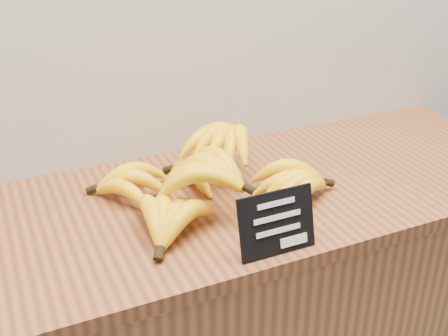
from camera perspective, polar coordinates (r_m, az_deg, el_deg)
counter_top at (r=1.20m, az=-0.99°, el=-3.50°), size 1.57×0.54×0.03m
chalkboard_sign at (r=1.00m, az=5.41°, el=-5.60°), size 0.15×0.03×0.12m
banana_pile at (r=1.16m, az=-2.24°, el=-1.20°), size 0.50×0.38×0.12m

